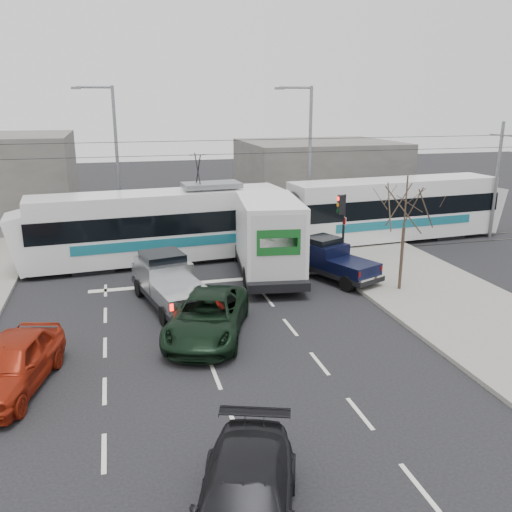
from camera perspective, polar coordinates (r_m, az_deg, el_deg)
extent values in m
plane|color=black|center=(20.02, -1.04, -8.01)|extent=(120.00, 120.00, 0.00)
cube|color=gray|center=(23.63, 20.75, -5.06)|extent=(6.00, 60.00, 0.15)
cube|color=#33302D|center=(29.26, -5.72, -0.21)|extent=(60.00, 1.60, 0.03)
cube|color=slate|center=(45.20, 6.57, 8.75)|extent=(12.00, 10.00, 5.00)
cylinder|color=#47382B|center=(24.43, 15.06, -0.28)|extent=(0.14, 0.14, 2.75)
cylinder|color=#47382B|center=(23.87, 15.49, 5.49)|extent=(0.07, 0.07, 2.25)
cylinder|color=black|center=(27.32, 9.19, 2.70)|extent=(0.12, 0.12, 3.60)
cube|color=black|center=(26.98, 8.92, 5.36)|extent=(0.28, 0.28, 0.95)
cylinder|color=#FF0C07|center=(26.87, 8.65, 5.98)|extent=(0.06, 0.20, 0.20)
cylinder|color=orange|center=(26.92, 8.63, 5.35)|extent=(0.06, 0.20, 0.20)
cylinder|color=#05330C|center=(26.97, 8.60, 4.73)|extent=(0.06, 0.20, 0.20)
cube|color=white|center=(27.07, 9.33, 3.65)|extent=(0.02, 0.30, 0.40)
cylinder|color=slate|center=(34.09, 5.66, 9.80)|extent=(0.20, 0.20, 9.00)
cylinder|color=slate|center=(33.56, 4.20, 17.27)|extent=(2.00, 0.14, 0.14)
cube|color=slate|center=(33.25, 2.49, 17.22)|extent=(0.55, 0.25, 0.14)
cylinder|color=slate|center=(33.96, -14.37, 9.37)|extent=(0.20, 0.20, 9.00)
cylinder|color=slate|center=(33.78, -16.67, 16.66)|extent=(2.00, 0.14, 0.14)
cube|color=slate|center=(33.81, -18.43, 16.44)|extent=(0.55, 0.25, 0.14)
cylinder|color=black|center=(28.22, -6.03, 10.55)|extent=(60.00, 0.03, 0.03)
cylinder|color=black|center=(28.17, -6.08, 11.97)|extent=(60.00, 0.03, 0.03)
cylinder|color=slate|center=(35.93, 23.98, 7.22)|extent=(0.20, 0.20, 7.00)
cube|color=white|center=(28.64, -10.00, 1.38)|extent=(13.03, 3.69, 1.56)
cube|color=black|center=(28.36, -10.11, 3.74)|extent=(13.10, 3.72, 1.06)
cube|color=white|center=(28.18, -10.21, 5.64)|extent=(13.03, 3.58, 0.99)
cube|color=#176576|center=(27.27, -9.55, 1.28)|extent=(8.98, 0.72, 0.50)
cube|color=white|center=(33.71, 14.15, 3.34)|extent=(13.03, 3.69, 1.56)
cube|color=black|center=(33.48, 14.29, 5.35)|extent=(13.10, 3.72, 1.06)
cube|color=white|center=(33.32, 14.40, 6.97)|extent=(13.03, 3.58, 0.99)
cube|color=#176576|center=(32.55, 15.48, 3.32)|extent=(8.98, 0.72, 0.50)
cylinder|color=black|center=(30.27, 3.09, 4.32)|extent=(1.20, 2.66, 2.59)
cube|color=slate|center=(28.63, -4.71, 7.46)|extent=(3.11, 1.85, 0.25)
cube|color=black|center=(28.55, -16.84, -0.90)|extent=(2.17, 2.44, 0.36)
cube|color=black|center=(29.99, -0.67, 0.61)|extent=(2.17, 2.44, 0.36)
cube|color=black|center=(31.53, 6.57, 1.28)|extent=(2.17, 2.44, 0.36)
cube|color=black|center=(35.91, 18.74, 2.34)|extent=(2.17, 2.44, 0.36)
cube|color=black|center=(22.48, -8.85, -4.01)|extent=(3.02, 5.81, 0.24)
cube|color=#AFB1B4|center=(23.17, -9.70, -1.70)|extent=(2.31, 2.66, 1.10)
cube|color=black|center=(23.09, -9.83, -0.28)|extent=(1.93, 1.96, 0.52)
cube|color=#AFB1B4|center=(24.45, -10.61, -1.34)|extent=(1.98, 1.35, 0.52)
cube|color=#AFB1B4|center=(21.26, -7.86, -4.06)|extent=(2.35, 2.82, 0.62)
cube|color=silver|center=(20.09, -6.47, -6.03)|extent=(1.75, 0.53, 0.17)
cube|color=#FF0C07|center=(19.80, -8.89, -5.35)|extent=(0.15, 0.10, 0.27)
cube|color=#FF0C07|center=(20.34, -4.39, -4.62)|extent=(0.15, 0.10, 0.27)
cylinder|color=black|center=(23.91, -12.17, -3.32)|extent=(0.42, 0.80, 0.76)
cylinder|color=black|center=(24.37, -8.19, -2.74)|extent=(0.42, 0.80, 0.76)
cylinder|color=black|center=(20.71, -9.60, -6.26)|extent=(0.42, 0.80, 0.76)
cylinder|color=black|center=(21.24, -5.07, -5.50)|extent=(0.42, 0.80, 0.76)
cube|color=black|center=(26.25, 1.14, -0.69)|extent=(3.63, 7.97, 0.38)
cube|color=white|center=(28.80, 0.31, 2.75)|extent=(2.73, 2.16, 1.76)
cube|color=black|center=(28.81, 0.27, 4.10)|extent=(2.31, 1.51, 0.66)
cube|color=silver|center=(25.09, 1.41, 2.35)|extent=(3.31, 5.53, 3.24)
cube|color=silver|center=(22.61, 2.39, 0.81)|extent=(2.31, 0.36, 2.85)
cube|color=#13531C|center=(22.49, 2.42, 1.41)|extent=(1.83, 0.27, 1.10)
cube|color=black|center=(22.89, 2.44, -3.54)|extent=(2.39, 0.59, 0.20)
cylinder|color=black|center=(28.50, -1.88, 0.43)|extent=(0.46, 1.02, 0.99)
cylinder|color=black|center=(28.79, 2.72, 0.58)|extent=(0.46, 1.02, 0.99)
cylinder|color=black|center=(24.09, -0.86, -2.38)|extent=(0.47, 1.13, 1.10)
cylinder|color=black|center=(24.44, 4.56, -2.15)|extent=(0.47, 1.13, 1.10)
cube|color=black|center=(25.74, 8.36, -1.46)|extent=(3.33, 4.79, 0.23)
cube|color=black|center=(26.09, 7.13, 0.28)|extent=(2.25, 2.39, 1.04)
cube|color=black|center=(26.02, 7.03, 1.46)|extent=(1.84, 1.80, 0.50)
cube|color=black|center=(26.89, 5.48, 0.34)|extent=(1.77, 1.38, 0.50)
cube|color=black|center=(25.00, 10.04, -1.20)|extent=(2.31, 2.51, 0.59)
cube|color=silver|center=(24.35, 12.05, -2.38)|extent=(1.47, 0.76, 0.16)
cube|color=#590505|center=(23.77, 10.80, -1.92)|extent=(0.14, 0.12, 0.25)
cube|color=#590505|center=(24.85, 13.03, -1.26)|extent=(0.14, 0.12, 0.25)
cylinder|color=black|center=(26.23, 4.91, -1.32)|extent=(0.52, 0.76, 0.72)
cylinder|color=black|center=(27.26, 7.27, -0.72)|extent=(0.52, 0.76, 0.72)
cylinder|color=black|center=(24.32, 9.56, -2.90)|extent=(0.52, 0.76, 0.72)
cylinder|color=black|center=(25.43, 11.89, -2.18)|extent=(0.52, 0.76, 0.72)
imported|color=black|center=(19.52, -5.13, -6.32)|extent=(4.20, 5.97, 1.51)
imported|color=maroon|center=(17.54, -24.40, -10.31)|extent=(3.05, 5.04, 1.60)
imported|color=black|center=(11.46, -1.17, -24.60)|extent=(3.45, 5.19, 1.40)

